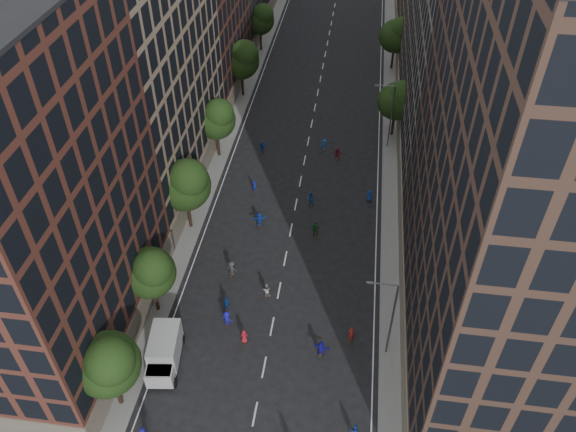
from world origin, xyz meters
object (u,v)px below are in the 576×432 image
object	(u,v)px
streetlamp_near	(390,316)
streetlamp_far	(390,113)
cargo_van	(164,352)
skater_2	(354,431)

from	to	relation	value
streetlamp_near	streetlamp_far	size ratio (longest dim) A/B	1.00
cargo_van	streetlamp_far	bearing A→B (deg)	55.49
streetlamp_near	skater_2	size ratio (longest dim) A/B	6.00
cargo_van	skater_2	size ratio (longest dim) A/B	3.82
cargo_van	skater_2	xyz separation A→B (m)	(16.76, -4.62, -0.79)
streetlamp_far	skater_2	world-z (taller)	streetlamp_far
streetlamp_far	cargo_van	bearing A→B (deg)	-117.40
streetlamp_far	cargo_van	world-z (taller)	streetlamp_far
streetlamp_far	skater_2	xyz separation A→B (m)	(-2.26, -41.31, -4.41)
skater_2	cargo_van	bearing A→B (deg)	-18.89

